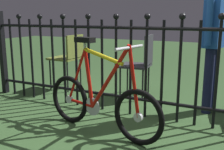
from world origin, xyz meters
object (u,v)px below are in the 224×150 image
object	(u,v)px
person_visitor	(214,36)
chair_charcoal	(141,60)
bicycle	(100,101)
chair_olive	(69,55)

from	to	relation	value
person_visitor	chair_charcoal	bearing A→B (deg)	168.46
bicycle	chair_charcoal	world-z (taller)	bicycle
chair_olive	person_visitor	size ratio (longest dim) A/B	0.55
person_visitor	bicycle	bearing A→B (deg)	-127.62
chair_charcoal	chair_olive	xyz separation A→B (m)	(-1.13, -0.11, 0.01)
chair_charcoal	person_visitor	bearing A→B (deg)	-11.54
bicycle	chair_charcoal	bearing A→B (deg)	93.88
bicycle	person_visitor	distance (m)	1.53
bicycle	chair_olive	distance (m)	1.73
chair_charcoal	person_visitor	world-z (taller)	person_visitor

